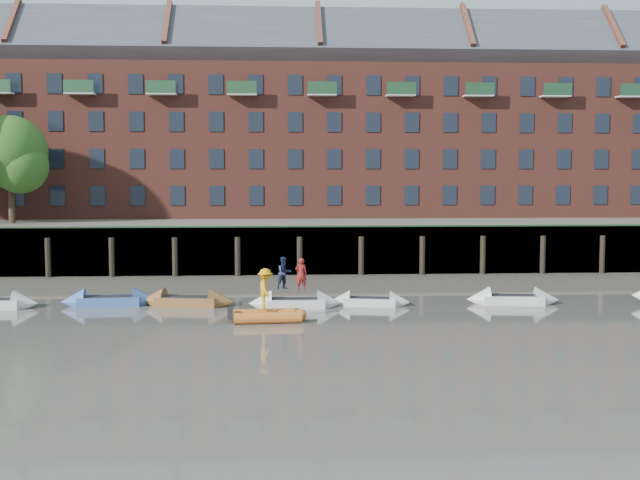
{
  "coord_description": "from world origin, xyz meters",
  "views": [
    {
      "loc": [
        -3.64,
        -29.72,
        6.66
      ],
      "look_at": [
        -1.24,
        12.0,
        3.2
      ],
      "focal_mm": 45.0,
      "sensor_mm": 36.0,
      "label": 1
    }
  ],
  "objects": [
    {
      "name": "person_rib_crew",
      "position": [
        -4.05,
        6.24,
        1.47
      ],
      "size": [
        0.88,
        1.3,
        1.87
      ],
      "primitive_type": "imported",
      "rotation": [
        0.0,
        0.0,
        1.73
      ],
      "color": "orange",
      "rests_on": "rib_tender"
    },
    {
      "name": "rowboat_3",
      "position": [
        -2.63,
        9.8,
        0.24
      ],
      "size": [
        4.61,
        1.36,
        1.34
      ],
      "rotation": [
        0.0,
        0.0,
        -0.01
      ],
      "color": "silver",
      "rests_on": "ground"
    },
    {
      "name": "river_wall",
      "position": [
        -0.0,
        22.38,
        1.59
      ],
      "size": [
        110.0,
        1.23,
        3.3
      ],
      "color": "#2D2A26",
      "rests_on": "ground"
    },
    {
      "name": "rowboat_1",
      "position": [
        -12.0,
        10.96,
        0.25
      ],
      "size": [
        4.88,
        1.78,
        1.39
      ],
      "rotation": [
        0.0,
        0.0,
        0.08
      ],
      "color": "#3C5DA4",
      "rests_on": "ground"
    },
    {
      "name": "bank_terrace",
      "position": [
        0.0,
        36.0,
        1.6
      ],
      "size": [
        110.0,
        28.0,
        3.2
      ],
      "primitive_type": "cube",
      "color": "#5E594D",
      "rests_on": "ground"
    },
    {
      "name": "mud_band",
      "position": [
        0.0,
        14.6,
        0.0
      ],
      "size": [
        110.0,
        1.6,
        0.1
      ],
      "primitive_type": "cube",
      "color": "#4C4336",
      "rests_on": "ground"
    },
    {
      "name": "apartment_terrace",
      "position": [
        -0.0,
        36.99,
        12.82
      ],
      "size": [
        80.6,
        15.56,
        20.98
      ],
      "color": "brown",
      "rests_on": "bank_terrace"
    },
    {
      "name": "person_rower_b",
      "position": [
        -3.15,
        10.07,
        1.71
      ],
      "size": [
        0.99,
        0.93,
        1.63
      ],
      "primitive_type": "imported",
      "rotation": [
        0.0,
        0.0,
        0.52
      ],
      "color": "#19233F",
      "rests_on": "rowboat_3"
    },
    {
      "name": "foreshore",
      "position": [
        0.0,
        18.0,
        0.0
      ],
      "size": [
        110.0,
        8.0,
        0.5
      ],
      "primitive_type": "cube",
      "color": "#3D382F",
      "rests_on": "ground"
    },
    {
      "name": "rib_tender",
      "position": [
        -3.83,
        6.16,
        0.25
      ],
      "size": [
        3.35,
        1.76,
        0.57
      ],
      "rotation": [
        0.0,
        0.0,
        0.07
      ],
      "color": "#CB6822",
      "rests_on": "ground"
    },
    {
      "name": "ground",
      "position": [
        0.0,
        0.0,
        0.0
      ],
      "size": [
        220.0,
        220.0,
        0.0
      ],
      "primitive_type": "plane",
      "color": "#635F57",
      "rests_on": "ground"
    },
    {
      "name": "rowboat_4",
      "position": [
        1.19,
        10.24,
        0.21
      ],
      "size": [
        4.18,
        1.88,
        1.17
      ],
      "rotation": [
        0.0,
        0.0,
        -0.18
      ],
      "color": "silver",
      "rests_on": "ground"
    },
    {
      "name": "rowboat_6",
      "position": [
        8.54,
        10.26,
        0.24
      ],
      "size": [
        4.79,
        1.86,
        1.35
      ],
      "rotation": [
        0.0,
        0.0,
        -0.11
      ],
      "color": "silver",
      "rests_on": "ground"
    },
    {
      "name": "rowboat_2",
      "position": [
        -8.03,
        10.64,
        0.25
      ],
      "size": [
        4.96,
        2.17,
        1.39
      ],
      "rotation": [
        0.0,
        0.0,
        -0.17
      ],
      "color": "brown",
      "rests_on": "ground"
    },
    {
      "name": "person_rower_a",
      "position": [
        -2.31,
        9.72,
        1.7
      ],
      "size": [
        0.61,
        0.42,
        1.6
      ],
      "primitive_type": "imported",
      "rotation": [
        0.0,
        0.0,
        3.22
      ],
      "color": "maroon",
      "rests_on": "rowboat_3"
    }
  ]
}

